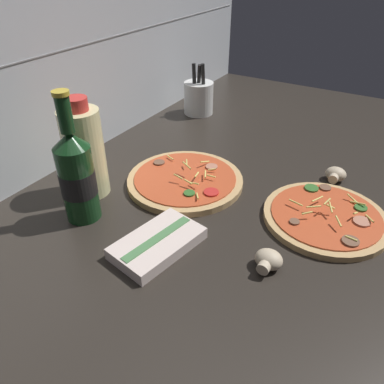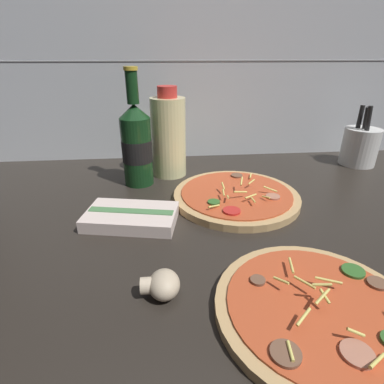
{
  "view_description": "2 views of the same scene",
  "coord_description": "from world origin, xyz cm",
  "px_view_note": "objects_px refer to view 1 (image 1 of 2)",
  "views": [
    {
      "loc": [
        -71.58,
        -26.79,
        50.74
      ],
      "look_at": [
        -16.85,
        5.84,
        8.16
      ],
      "focal_mm": 35.0,
      "sensor_mm": 36.0,
      "label": 1
    },
    {
      "loc": [
        -22.52,
        -44.75,
        32.35
      ],
      "look_at": [
        -17.27,
        9.88,
        6.54
      ],
      "focal_mm": 28.0,
      "sensor_mm": 36.0,
      "label": 2
    }
  ],
  "objects_px": {
    "beer_bottle": "(77,175)",
    "utensil_crock": "(199,97)",
    "pizza_near": "(325,217)",
    "dish_towel": "(158,243)",
    "oil_bottle": "(84,152)",
    "mushroom_left": "(335,175)",
    "pizza_far": "(185,180)",
    "mushroom_right": "(268,260)"
  },
  "relations": [
    {
      "from": "pizza_near",
      "to": "dish_towel",
      "type": "distance_m",
      "value": 0.35
    },
    {
      "from": "pizza_near",
      "to": "pizza_far",
      "type": "distance_m",
      "value": 0.33
    },
    {
      "from": "pizza_far",
      "to": "oil_bottle",
      "type": "distance_m",
      "value": 0.24
    },
    {
      "from": "oil_bottle",
      "to": "mushroom_left",
      "type": "distance_m",
      "value": 0.59
    },
    {
      "from": "dish_towel",
      "to": "oil_bottle",
      "type": "bearing_deg",
      "value": 71.89
    },
    {
      "from": "pizza_far",
      "to": "mushroom_left",
      "type": "height_order",
      "value": "pizza_far"
    },
    {
      "from": "pizza_near",
      "to": "dish_towel",
      "type": "xyz_separation_m",
      "value": [
        -0.25,
        0.25,
        0.0
      ]
    },
    {
      "from": "utensil_crock",
      "to": "dish_towel",
      "type": "relative_size",
      "value": 0.91
    },
    {
      "from": "mushroom_left",
      "to": "mushroom_right",
      "type": "distance_m",
      "value": 0.36
    },
    {
      "from": "mushroom_right",
      "to": "utensil_crock",
      "type": "height_order",
      "value": "utensil_crock"
    },
    {
      "from": "mushroom_left",
      "to": "oil_bottle",
      "type": "bearing_deg",
      "value": 125.38
    },
    {
      "from": "mushroom_left",
      "to": "pizza_near",
      "type": "bearing_deg",
      "value": -173.03
    },
    {
      "from": "mushroom_left",
      "to": "mushroom_right",
      "type": "height_order",
      "value": "same"
    },
    {
      "from": "mushroom_right",
      "to": "pizza_near",
      "type": "bearing_deg",
      "value": -15.47
    },
    {
      "from": "oil_bottle",
      "to": "dish_towel",
      "type": "height_order",
      "value": "oil_bottle"
    },
    {
      "from": "oil_bottle",
      "to": "mushroom_right",
      "type": "distance_m",
      "value": 0.45
    },
    {
      "from": "oil_bottle",
      "to": "mushroom_left",
      "type": "height_order",
      "value": "oil_bottle"
    },
    {
      "from": "oil_bottle",
      "to": "pizza_near",
      "type": "bearing_deg",
      "value": -71.2
    },
    {
      "from": "oil_bottle",
      "to": "mushroom_left",
      "type": "xyz_separation_m",
      "value": [
        0.34,
        -0.47,
        -0.09
      ]
    },
    {
      "from": "pizza_far",
      "to": "mushroom_left",
      "type": "relative_size",
      "value": 5.34
    },
    {
      "from": "mushroom_right",
      "to": "dish_towel",
      "type": "relative_size",
      "value": 0.28
    },
    {
      "from": "beer_bottle",
      "to": "mushroom_left",
      "type": "height_order",
      "value": "beer_bottle"
    },
    {
      "from": "oil_bottle",
      "to": "utensil_crock",
      "type": "relative_size",
      "value": 1.33
    },
    {
      "from": "mushroom_right",
      "to": "mushroom_left",
      "type": "bearing_deg",
      "value": -5.13
    },
    {
      "from": "pizza_far",
      "to": "beer_bottle",
      "type": "xyz_separation_m",
      "value": [
        -0.22,
        0.12,
        0.09
      ]
    },
    {
      "from": "mushroom_right",
      "to": "oil_bottle",
      "type": "bearing_deg",
      "value": 87.08
    },
    {
      "from": "beer_bottle",
      "to": "dish_towel",
      "type": "xyz_separation_m",
      "value": [
        -0.0,
        -0.19,
        -0.09
      ]
    },
    {
      "from": "pizza_near",
      "to": "mushroom_right",
      "type": "relative_size",
      "value": 4.83
    },
    {
      "from": "dish_towel",
      "to": "pizza_far",
      "type": "bearing_deg",
      "value": 18.96
    },
    {
      "from": "pizza_far",
      "to": "dish_towel",
      "type": "distance_m",
      "value": 0.23
    },
    {
      "from": "pizza_far",
      "to": "oil_bottle",
      "type": "bearing_deg",
      "value": 129.85
    },
    {
      "from": "oil_bottle",
      "to": "dish_towel",
      "type": "xyz_separation_m",
      "value": [
        -0.08,
        -0.25,
        -0.09
      ]
    },
    {
      "from": "beer_bottle",
      "to": "utensil_crock",
      "type": "xyz_separation_m",
      "value": [
        0.62,
        0.08,
        -0.05
      ]
    },
    {
      "from": "pizza_near",
      "to": "oil_bottle",
      "type": "xyz_separation_m",
      "value": [
        -0.17,
        0.5,
        0.09
      ]
    },
    {
      "from": "pizza_far",
      "to": "beer_bottle",
      "type": "bearing_deg",
      "value": 152.16
    },
    {
      "from": "oil_bottle",
      "to": "mushroom_right",
      "type": "bearing_deg",
      "value": -92.92
    },
    {
      "from": "mushroom_left",
      "to": "beer_bottle",
      "type": "bearing_deg",
      "value": 134.56
    },
    {
      "from": "pizza_far",
      "to": "dish_towel",
      "type": "relative_size",
      "value": 1.48
    },
    {
      "from": "oil_bottle",
      "to": "mushroom_left",
      "type": "relative_size",
      "value": 4.35
    },
    {
      "from": "utensil_crock",
      "to": "dish_towel",
      "type": "xyz_separation_m",
      "value": [
        -0.62,
        -0.27,
        -0.04
      ]
    },
    {
      "from": "pizza_far",
      "to": "utensil_crock",
      "type": "relative_size",
      "value": 1.63
    },
    {
      "from": "mushroom_left",
      "to": "mushroom_right",
      "type": "relative_size",
      "value": 0.98
    }
  ]
}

